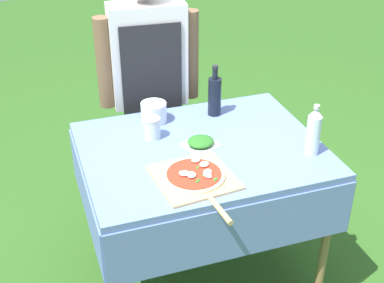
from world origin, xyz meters
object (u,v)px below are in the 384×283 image
(prep_table, at_px, (201,162))
(pizza_on_peel, at_px, (195,177))
(person_cook, at_px, (149,79))
(oil_bottle, at_px, (215,95))
(mixing_tub, at_px, (154,112))
(sauce_jar, at_px, (152,129))
(herb_container, at_px, (201,142))
(water_bottle, at_px, (314,131))

(prep_table, height_order, pizza_on_peel, pizza_on_peel)
(person_cook, bearing_deg, oil_bottle, 130.95)
(oil_bottle, bearing_deg, mixing_tub, 175.77)
(mixing_tub, bearing_deg, oil_bottle, -4.23)
(sauce_jar, bearing_deg, oil_bottle, 19.68)
(herb_container, height_order, sauce_jar, sauce_jar)
(herb_container, bearing_deg, pizza_on_peel, -114.96)
(person_cook, relative_size, herb_container, 7.95)
(person_cook, bearing_deg, water_bottle, 126.49)
(prep_table, xyz_separation_m, oil_bottle, (0.18, 0.30, 0.20))
(water_bottle, height_order, sauce_jar, water_bottle)
(prep_table, distance_m, pizza_on_peel, 0.30)
(person_cook, bearing_deg, sauce_jar, 80.57)
(herb_container, distance_m, sauce_jar, 0.26)
(person_cook, height_order, water_bottle, person_cook)
(pizza_on_peel, bearing_deg, sauce_jar, 95.29)
(water_bottle, height_order, mixing_tub, water_bottle)
(pizza_on_peel, xyz_separation_m, mixing_tub, (-0.03, 0.58, 0.04))
(person_cook, relative_size, pizza_on_peel, 2.93)
(oil_bottle, height_order, mixing_tub, oil_bottle)
(person_cook, distance_m, pizza_on_peel, 0.91)
(pizza_on_peel, xyz_separation_m, oil_bottle, (0.30, 0.55, 0.10))
(water_bottle, xyz_separation_m, herb_container, (-0.47, 0.23, -0.10))
(prep_table, bearing_deg, oil_bottle, 59.25)
(person_cook, height_order, oil_bottle, person_cook)
(mixing_tub, distance_m, sauce_jar, 0.17)
(sauce_jar, bearing_deg, water_bottle, -29.79)
(pizza_on_peel, relative_size, water_bottle, 2.07)
(person_cook, height_order, herb_container, person_cook)
(person_cook, xyz_separation_m, pizza_on_peel, (-0.03, -0.90, -0.08))
(pizza_on_peel, height_order, herb_container, pizza_on_peel)
(person_cook, distance_m, sauce_jar, 0.50)
(oil_bottle, bearing_deg, prep_table, -120.75)
(mixing_tub, bearing_deg, sauce_jar, -107.98)
(person_cook, bearing_deg, prep_table, 101.37)
(mixing_tub, relative_size, sauce_jar, 1.23)
(person_cook, distance_m, oil_bottle, 0.44)
(oil_bottle, height_order, sauce_jar, oil_bottle)
(mixing_tub, bearing_deg, prep_table, -65.45)
(prep_table, height_order, herb_container, herb_container)
(sauce_jar, bearing_deg, mixing_tub, 72.02)
(prep_table, distance_m, person_cook, 0.68)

